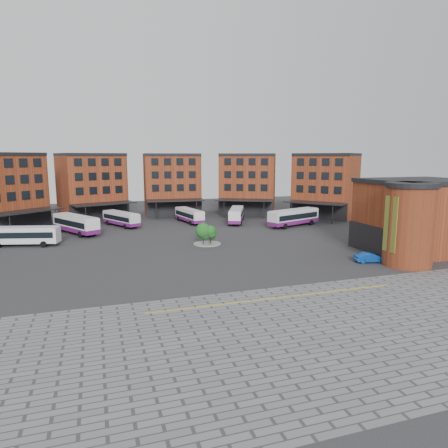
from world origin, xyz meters
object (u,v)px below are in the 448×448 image
object	(u,v)px
tree_island	(207,233)
bus_b	(76,224)
bus_e	(236,215)
bus_c	(121,219)
bus_d	(189,215)
bus_f	(294,217)
bus_a	(23,235)
blue_car	(370,257)

from	to	relation	value
tree_island	bus_b	distance (m)	25.82
bus_e	bus_c	bearing A→B (deg)	-163.25
bus_c	bus_d	bearing A→B (deg)	-26.69
bus_d	bus_f	world-z (taller)	bus_f
bus_b	bus_f	world-z (taller)	bus_f
tree_island	bus_c	xyz separation A→B (m)	(-11.83, 21.81, -0.38)
bus_a	bus_f	xyz separation A→B (m)	(48.68, 3.26, 0.05)
tree_island	blue_car	bearing A→B (deg)	-44.06
bus_c	blue_car	bearing A→B (deg)	-80.46
tree_island	bus_e	xyz separation A→B (m)	(11.68, 18.93, -0.29)
bus_d	bus_e	world-z (taller)	bus_e
bus_a	bus_b	distance (m)	11.06
bus_b	bus_e	size ratio (longest dim) A/B	1.06
bus_c	bus_e	bearing A→B (deg)	-34.58
bus_a	bus_d	world-z (taller)	bus_a
bus_e	blue_car	size ratio (longest dim) A/B	2.72
tree_island	bus_e	bearing A→B (deg)	58.33
bus_e	blue_car	xyz separation A→B (m)	(5.92, -35.97, -1.00)
bus_f	blue_car	distance (m)	28.49
tree_island	bus_c	bearing A→B (deg)	118.47
bus_a	bus_b	xyz separation A→B (m)	(7.40, 8.22, 0.02)
bus_a	bus_f	bearing A→B (deg)	-71.89
bus_e	bus_d	bearing A→B (deg)	-174.45
bus_b	blue_car	world-z (taller)	bus_b
bus_a	blue_car	world-z (taller)	bus_a
tree_island	bus_d	distance (m)	22.15
bus_a	bus_d	bearing A→B (deg)	-50.41
bus_b	blue_car	bearing A→B (deg)	-71.69
bus_d	blue_car	world-z (taller)	bus_d
bus_d	bus_f	size ratio (longest dim) A/B	0.86
blue_car	tree_island	bearing A→B (deg)	59.47
bus_a	bus_f	world-z (taller)	bus_f
bus_c	bus_e	size ratio (longest dim) A/B	0.93
bus_e	bus_f	size ratio (longest dim) A/B	0.89
bus_f	blue_car	xyz separation A→B (m)	(-3.55, -28.25, -1.18)
bus_a	bus_d	distance (m)	32.93
bus_f	bus_b	bearing A→B (deg)	-117.10
tree_island	bus_f	xyz separation A→B (m)	(21.15, 11.21, -0.11)
bus_c	bus_d	distance (m)	14.07
bus_c	bus_e	xyz separation A→B (m)	(23.51, -2.88, 0.09)
bus_c	bus_b	bearing A→B (deg)	-173.41
blue_car	bus_b	bearing A→B (deg)	62.18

